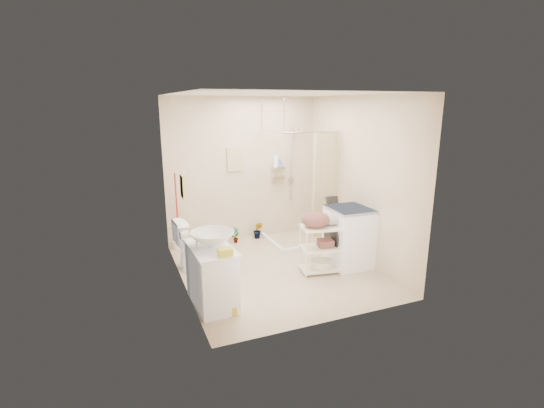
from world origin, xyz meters
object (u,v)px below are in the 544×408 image
at_px(vanity, 212,276).
at_px(washing_machine, 350,236).
at_px(toilet, 200,242).
at_px(laundry_rack, 322,245).

relative_size(vanity, washing_machine, 0.94).
distance_m(vanity, toilet, 1.25).
relative_size(vanity, laundry_rack, 1.01).
height_order(vanity, laundry_rack, laundry_rack).
height_order(vanity, washing_machine, washing_machine).
bearing_deg(vanity, laundry_rack, 8.07).
bearing_deg(vanity, washing_machine, 7.34).
xyz_separation_m(toilet, laundry_rack, (1.64, -0.90, 0.04)).
xyz_separation_m(vanity, toilet, (0.12, 1.25, 0.00)).
height_order(vanity, toilet, toilet).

